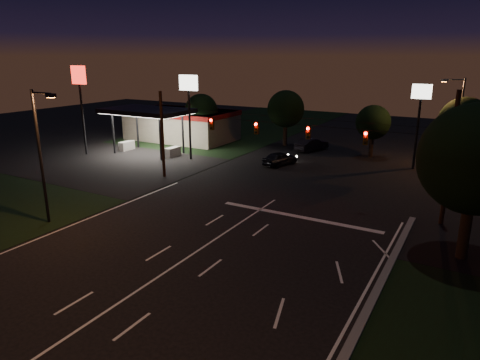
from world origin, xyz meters
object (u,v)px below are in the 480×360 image
Objects in this scene: utility_pole_right at (441,224)px; tree_right_near at (477,160)px; car_oncoming_a at (280,158)px; car_oncoming_b at (312,144)px.

tree_right_near is (1.53, -4.83, 5.68)m from utility_pole_right.
car_oncoming_a is 8.44m from car_oncoming_b.
car_oncoming_b is at bearing 131.71° from utility_pole_right.
car_oncoming_b is at bearing 127.57° from tree_right_near.
car_oncoming_a is (-17.91, 14.39, -4.96)m from tree_right_near.
car_oncoming_a is (-16.39, 9.55, 0.72)m from utility_pole_right.
utility_pole_right is 1.93× the size of car_oncoming_b.
tree_right_near reaches higher than car_oncoming_b.
utility_pole_right is 2.14× the size of car_oncoming_a.
utility_pole_right is 1.03× the size of tree_right_near.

